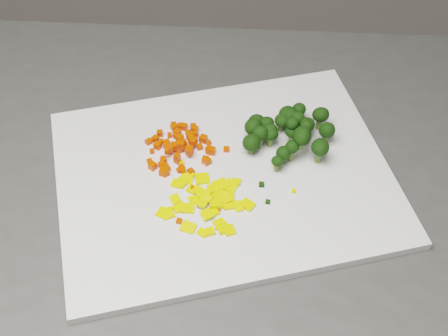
{
  "coord_description": "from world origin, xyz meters",
  "views": [
    {
      "loc": [
        -0.32,
        -0.06,
        1.52
      ],
      "look_at": [
        -0.35,
        0.47,
        0.92
      ],
      "focal_mm": 50.0,
      "sensor_mm": 36.0,
      "label": 1
    }
  ],
  "objects_px": {
    "carrot_pile": "(180,144)",
    "pepper_pile": "(207,202)",
    "broccoli_pile": "(291,129)",
    "cutting_board": "(224,176)"
  },
  "relations": [
    {
      "from": "cutting_board",
      "to": "carrot_pile",
      "type": "bearing_deg",
      "value": 148.43
    },
    {
      "from": "cutting_board",
      "to": "pepper_pile",
      "type": "bearing_deg",
      "value": -108.83
    },
    {
      "from": "carrot_pile",
      "to": "broccoli_pile",
      "type": "height_order",
      "value": "broccoli_pile"
    },
    {
      "from": "cutting_board",
      "to": "broccoli_pile",
      "type": "xyz_separation_m",
      "value": [
        0.09,
        0.06,
        0.03
      ]
    },
    {
      "from": "pepper_pile",
      "to": "broccoli_pile",
      "type": "bearing_deg",
      "value": 47.42
    },
    {
      "from": "carrot_pile",
      "to": "broccoli_pile",
      "type": "bearing_deg",
      "value": 8.81
    },
    {
      "from": "cutting_board",
      "to": "broccoli_pile",
      "type": "bearing_deg",
      "value": 34.6
    },
    {
      "from": "cutting_board",
      "to": "pepper_pile",
      "type": "xyz_separation_m",
      "value": [
        -0.02,
        -0.06,
        0.01
      ]
    },
    {
      "from": "cutting_board",
      "to": "carrot_pile",
      "type": "relative_size",
      "value": 4.5
    },
    {
      "from": "carrot_pile",
      "to": "pepper_pile",
      "type": "xyz_separation_m",
      "value": [
        0.04,
        -0.09,
        -0.01
      ]
    }
  ]
}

